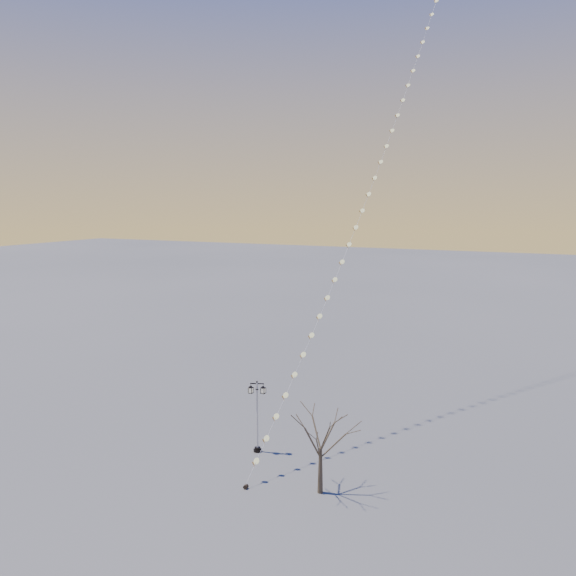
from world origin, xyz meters
The scene contains 4 objects.
ground centered at (0.00, 0.00, 0.00)m, with size 300.00×300.00×0.00m, color #5A5B5B.
street_lamp centered at (-0.04, 2.66, 2.38)m, with size 1.05×0.62×4.29m.
bare_tree centered at (5.06, -0.23, 3.01)m, with size 2.61×2.61×4.34m.
kite_train centered at (3.90, 16.15, 21.89)m, with size 5.45×35.86×43.94m.
Camera 1 is at (14.91, -25.18, 14.50)m, focal length 35.50 mm.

